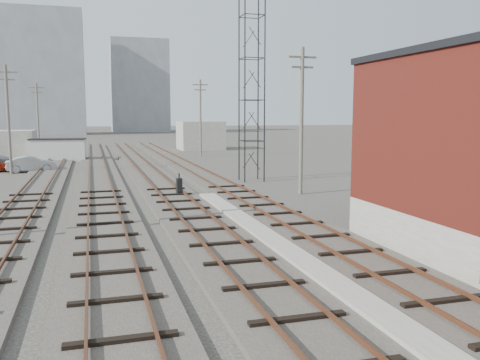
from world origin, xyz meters
name	(u,v)px	position (x,y,z in m)	size (l,w,h in m)	color
ground	(144,156)	(0.00, 60.00, 0.00)	(320.00, 320.00, 0.00)	#282621
track_right	(201,175)	(2.50, 39.00, 0.11)	(3.20, 90.00, 0.39)	#332D28
track_mid_right	(151,176)	(-1.50, 39.00, 0.11)	(3.20, 90.00, 0.39)	#332D28
track_mid_left	(99,178)	(-5.50, 39.00, 0.11)	(3.20, 90.00, 0.39)	#332D28
track_left	(43,180)	(-9.50, 39.00, 0.11)	(3.20, 90.00, 0.39)	#332D28
platform_curb	(299,262)	(0.50, 14.00, 0.13)	(0.90, 28.00, 0.26)	gray
lattice_tower	(252,79)	(5.50, 35.00, 7.50)	(1.60, 1.60, 15.00)	black
utility_pole_left_b	(8,116)	(-12.50, 45.00, 4.80)	(1.80, 0.24, 9.00)	#595147
utility_pole_left_c	(38,116)	(-12.50, 70.00, 4.80)	(1.80, 0.24, 9.00)	#595147
utility_pole_right_a	(302,117)	(6.50, 28.00, 4.80)	(1.80, 0.24, 9.00)	#595147
utility_pole_right_b	(200,116)	(6.50, 58.00, 4.80)	(1.80, 0.24, 9.00)	#595147
apartment_left	(38,73)	(-18.00, 135.00, 15.00)	(22.00, 14.00, 30.00)	gray
apartment_right	(139,86)	(8.00, 150.00, 13.00)	(16.00, 12.00, 26.00)	gray
shed_right	(200,135)	(9.00, 70.00, 2.00)	(6.00, 6.00, 4.00)	gray
switch_stand	(179,187)	(-1.00, 28.84, 0.65)	(0.36, 0.36, 1.38)	black
site_trailer	(58,150)	(-9.38, 56.40, 1.22)	(5.90, 2.84, 2.43)	silver
car_silver	(31,164)	(-11.02, 46.10, 0.68)	(1.44, 4.14, 1.37)	#9A9CA1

